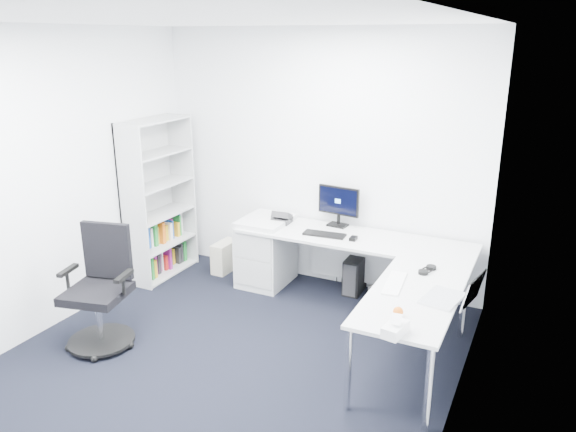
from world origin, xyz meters
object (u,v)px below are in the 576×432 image
at_px(task_chair, 96,290).
at_px(laptop, 444,283).
at_px(monitor, 338,206).
at_px(bookshelf, 159,199).
at_px(l_desk, 341,281).

bearing_deg(task_chair, laptop, 2.87).
bearing_deg(monitor, bookshelf, -158.50).
distance_m(l_desk, laptop, 1.37).
xyz_separation_m(bookshelf, laptop, (3.25, -0.75, -0.06)).
xyz_separation_m(bookshelf, task_chair, (0.49, -1.52, -0.35)).
relative_size(task_chair, laptop, 2.85).
xyz_separation_m(l_desk, task_chair, (-1.68, -1.47, 0.18)).
xyz_separation_m(l_desk, laptop, (1.07, -0.70, 0.48)).
height_order(l_desk, task_chair, task_chair).
bearing_deg(laptop, bookshelf, 177.74).
distance_m(bookshelf, task_chair, 1.64).
relative_size(l_desk, monitor, 5.19).
bearing_deg(bookshelf, l_desk, -1.32).
bearing_deg(l_desk, task_chair, -138.83).
xyz_separation_m(bookshelf, monitor, (1.91, 0.52, 0.03)).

